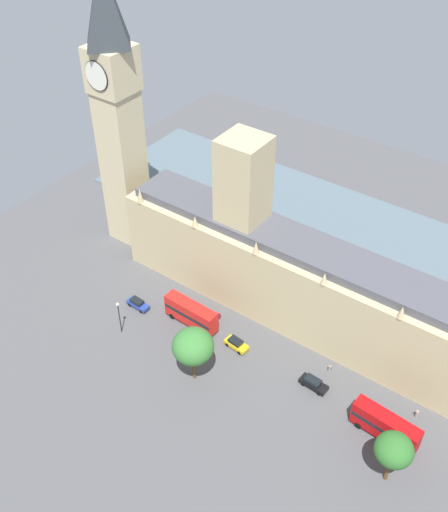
{
  "coord_description": "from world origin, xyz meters",
  "views": [
    {
      "loc": [
        69.8,
        34.83,
        79.61
      ],
      "look_at": [
        1.0,
        -14.65,
        9.31
      ],
      "focal_mm": 42.49,
      "sensor_mm": 36.0,
      "label": 1
    }
  ],
  "objects": [
    {
      "name": "car_blue_trailing",
      "position": [
        13.42,
        -25.51,
        0.89
      ],
      "size": [
        1.92,
        4.53,
        1.74
      ],
      "rotation": [
        0.0,
        0.0,
        -0.03
      ],
      "color": "navy",
      "rests_on": "ground"
    },
    {
      "name": "street_lamp_slot_10",
      "position": [
        19.77,
        -23.75,
        4.82
      ],
      "size": [
        0.56,
        0.56,
        6.99
      ],
      "color": "black",
      "rests_on": "ground"
    },
    {
      "name": "ground_plane",
      "position": [
        0.0,
        0.0,
        0.0
      ],
      "size": [
        141.19,
        141.19,
        0.0
      ],
      "primitive_type": "plane",
      "color": "#4C4C4F"
    },
    {
      "name": "pedestrian_by_river_gate",
      "position": [
        6.3,
        26.07,
        0.74
      ],
      "size": [
        0.65,
        0.69,
        1.63
      ],
      "rotation": [
        0.0,
        0.0,
        2.51
      ],
      "color": "gray",
      "rests_on": "ground"
    },
    {
      "name": "plane_tree_under_trees",
      "position": [
        20.34,
        -6.78,
        7.57
      ],
      "size": [
        6.77,
        6.77,
        10.48
      ],
      "color": "brown",
      "rests_on": "ground"
    },
    {
      "name": "car_yellow_cab_near_tower",
      "position": [
        10.9,
        -4.92,
        0.89
      ],
      "size": [
        2.29,
        4.49,
        1.74
      ],
      "rotation": [
        0.0,
        0.0,
        -0.11
      ],
      "color": "gold",
      "rests_on": "ground"
    },
    {
      "name": "pedestrian_midblock",
      "position": [
        6.18,
        10.8,
        0.76
      ],
      "size": [
        0.65,
        0.7,
        1.69
      ],
      "rotation": [
        0.0,
        0.0,
        0.55
      ],
      "color": "gray",
      "rests_on": "ground"
    },
    {
      "name": "double_decker_bus_kerbside",
      "position": [
        10.91,
        -14.78,
        2.63
      ],
      "size": [
        2.89,
        10.57,
        4.75
      ],
      "rotation": [
        0.0,
        0.0,
        3.11
      ],
      "color": "red",
      "rests_on": "ground"
    },
    {
      "name": "clock_tower",
      "position": [
        -2.77,
        -41.89,
        29.19
      ],
      "size": [
        7.74,
        7.74,
        56.42
      ],
      "color": "#CCBA8E",
      "rests_on": "ground"
    },
    {
      "name": "car_black_far_end",
      "position": [
        10.58,
        10.18,
        0.89
      ],
      "size": [
        2.18,
        4.86,
        1.74
      ],
      "rotation": [
        0.0,
        0.0,
        -0.06
      ],
      "color": "black",
      "rests_on": "ground"
    },
    {
      "name": "double_decker_bus_corner",
      "position": [
        12.56,
        23.33,
        2.63
      ],
      "size": [
        3.32,
        10.66,
        4.75
      ],
      "rotation": [
        0.0,
        0.0,
        -0.08
      ],
      "color": "#B20C0F",
      "rests_on": "ground"
    },
    {
      "name": "parliament_building",
      "position": [
        -1.99,
        -1.49,
        9.29
      ],
      "size": [
        11.77,
        71.19,
        32.56
      ],
      "color": "tan",
      "rests_on": "ground"
    },
    {
      "name": "river_thames",
      "position": [
        -29.27,
        0.0,
        0.12
      ],
      "size": [
        32.36,
        127.07,
        0.25
      ],
      "primitive_type": "cube",
      "color": "slate",
      "rests_on": "ground"
    },
    {
      "name": "pedestrian_opposite_hall",
      "position": [
        7.0,
        -11.42,
        0.74
      ],
      "size": [
        0.69,
        0.67,
        1.65
      ],
      "rotation": [
        0.0,
        0.0,
        0.84
      ],
      "color": "maroon",
      "rests_on": "ground"
    },
    {
      "name": "plane_tree_leading",
      "position": [
        18.84,
        26.51,
        7.08
      ],
      "size": [
        5.45,
        5.45,
        9.45
      ],
      "color": "brown",
      "rests_on": "ground"
    }
  ]
}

